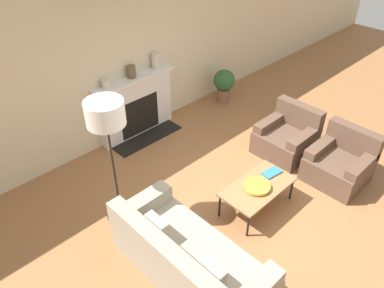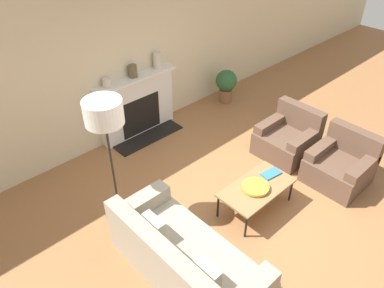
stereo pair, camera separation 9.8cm
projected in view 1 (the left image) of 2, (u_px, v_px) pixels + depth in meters
name	position (u px, v px, depth m)	size (l,w,h in m)	color
ground_plane	(244.00, 205.00, 5.54)	(18.00, 18.00, 0.00)	#99663D
wall_back	(123.00, 59.00, 6.29)	(18.00, 0.06, 2.90)	beige
fireplace	(137.00, 107.00, 6.78)	(1.62, 0.59, 1.14)	silver
couch	(188.00, 260.00, 4.40)	(0.90, 2.01, 0.79)	#9E937F
armchair_near	(340.00, 163.00, 5.87)	(0.86, 0.85, 0.82)	brown
armchair_far	(287.00, 137.00, 6.45)	(0.86, 0.85, 0.82)	brown
coffee_table	(258.00, 188.00, 5.29)	(1.10, 0.59, 0.42)	olive
bowl	(257.00, 186.00, 5.22)	(0.38, 0.38, 0.05)	gold
book	(272.00, 173.00, 5.49)	(0.31, 0.20, 0.02)	teal
floor_lamp	(106.00, 122.00, 4.44)	(0.47, 0.47, 1.87)	black
mantel_vase_left	(106.00, 83.00, 6.09)	(0.14, 0.14, 0.14)	beige
mantel_vase_center_left	(131.00, 72.00, 6.36)	(0.15, 0.15, 0.22)	brown
mantel_vase_center_right	(156.00, 61.00, 6.64)	(0.15, 0.15, 0.29)	beige
potted_plant	(224.00, 83.00, 7.84)	(0.44, 0.44, 0.70)	brown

